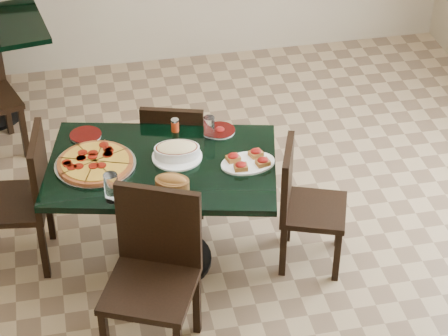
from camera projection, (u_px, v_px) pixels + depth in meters
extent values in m
plane|color=#937954|center=(222.00, 273.00, 5.38)|extent=(5.50, 5.50, 0.00)
cube|color=black|center=(162.00, 166.00, 5.04)|extent=(1.47, 1.12, 0.04)
cylinder|color=black|center=(165.00, 217.00, 5.26)|extent=(0.11, 0.11, 0.71)
cylinder|color=black|center=(167.00, 259.00, 5.46)|extent=(0.56, 0.56, 0.03)
cube|color=black|center=(177.00, 152.00, 5.72)|extent=(0.49, 0.49, 0.04)
cube|color=black|center=(173.00, 138.00, 5.44)|extent=(0.39, 0.15, 0.42)
cube|color=black|center=(206.00, 165.00, 5.97)|extent=(0.05, 0.05, 0.38)
cube|color=black|center=(200.00, 195.00, 5.70)|extent=(0.05, 0.05, 0.38)
cube|color=black|center=(158.00, 162.00, 5.99)|extent=(0.05, 0.05, 0.38)
cube|color=black|center=(150.00, 192.00, 5.72)|extent=(0.05, 0.05, 0.38)
cube|color=black|center=(150.00, 289.00, 4.59)|extent=(0.61, 0.61, 0.04)
cube|color=black|center=(159.00, 225.00, 4.60)|extent=(0.43, 0.22, 0.49)
cube|color=black|center=(128.00, 291.00, 4.92)|extent=(0.05, 0.05, 0.45)
cube|color=black|center=(197.00, 302.00, 4.85)|extent=(0.05, 0.05, 0.45)
cube|color=black|center=(314.00, 210.00, 5.25)|extent=(0.49, 0.49, 0.04)
cube|color=black|center=(287.00, 177.00, 5.14)|extent=(0.17, 0.37, 0.41)
cube|color=black|center=(337.00, 256.00, 5.22)|extent=(0.05, 0.05, 0.37)
cube|color=black|center=(283.00, 251.00, 5.26)|extent=(0.05, 0.05, 0.37)
cube|color=black|center=(339.00, 222.00, 5.48)|extent=(0.05, 0.05, 0.37)
cube|color=black|center=(288.00, 217.00, 5.52)|extent=(0.05, 0.05, 0.37)
cube|color=black|center=(12.00, 204.00, 5.23)|extent=(0.48, 0.48, 0.04)
cube|color=black|center=(39.00, 169.00, 5.10)|extent=(0.10, 0.42, 0.45)
cube|color=black|center=(50.00, 213.00, 5.52)|extent=(0.05, 0.05, 0.41)
cube|color=black|center=(44.00, 251.00, 5.23)|extent=(0.05, 0.05, 0.41)
cube|color=black|center=(24.00, 133.00, 6.25)|extent=(0.05, 0.05, 0.42)
cube|color=black|center=(7.00, 109.00, 6.51)|extent=(0.05, 0.05, 0.42)
cylinder|color=#B5B6BC|center=(95.00, 165.00, 5.01)|extent=(0.47, 0.47, 0.01)
cylinder|color=brown|center=(95.00, 163.00, 5.00)|extent=(0.44, 0.44, 0.02)
cylinder|color=#BF8728|center=(95.00, 161.00, 4.99)|extent=(0.39, 0.39, 0.01)
cylinder|color=white|center=(177.00, 157.00, 5.07)|extent=(0.29, 0.29, 0.01)
ellipsoid|color=beige|center=(177.00, 148.00, 5.03)|extent=(0.25, 0.18, 0.04)
ellipsoid|color=#A0702C|center=(172.00, 180.00, 4.80)|extent=(0.18, 0.14, 0.07)
cylinder|color=white|center=(139.00, 199.00, 4.75)|extent=(0.17, 0.17, 0.01)
cylinder|color=#310403|center=(138.00, 198.00, 4.75)|extent=(0.18, 0.18, 0.00)
cylinder|color=white|center=(220.00, 131.00, 5.29)|extent=(0.18, 0.18, 0.01)
cylinder|color=#310403|center=(220.00, 130.00, 5.29)|extent=(0.19, 0.19, 0.00)
ellipsoid|color=maroon|center=(220.00, 129.00, 5.28)|extent=(0.06, 0.06, 0.03)
cylinder|color=white|center=(86.00, 135.00, 5.25)|extent=(0.19, 0.19, 0.01)
cylinder|color=#310403|center=(86.00, 134.00, 5.25)|extent=(0.19, 0.19, 0.00)
cube|color=white|center=(126.00, 197.00, 4.77)|extent=(0.17, 0.17, 0.00)
cube|color=#B5B6BC|center=(130.00, 196.00, 4.77)|extent=(0.05, 0.13, 0.00)
cylinder|color=white|center=(209.00, 128.00, 5.20)|extent=(0.07, 0.07, 0.14)
cylinder|color=white|center=(111.00, 187.00, 4.70)|extent=(0.08, 0.08, 0.17)
cylinder|color=#B84013|center=(175.00, 126.00, 5.28)|extent=(0.05, 0.05, 0.07)
cylinder|color=#B5B6BC|center=(175.00, 120.00, 5.25)|extent=(0.05, 0.05, 0.01)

